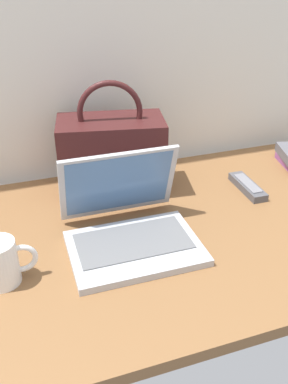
% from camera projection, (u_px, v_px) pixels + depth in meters
% --- Properties ---
extents(desk, '(1.60, 0.76, 0.03)m').
position_uv_depth(desk, '(160.00, 234.00, 1.08)').
color(desk, brown).
rests_on(desk, ground).
extents(laptop, '(0.31, 0.29, 0.21)m').
position_uv_depth(laptop, '(129.00, 225.00, 1.01)').
color(laptop, '#B2B5BA').
rests_on(laptop, desk).
extents(coffee_mug, '(0.12, 0.08, 0.10)m').
position_uv_depth(coffee_mug, '(1.00, 262.00, 0.88)').
color(coffee_mug, white).
rests_on(coffee_mug, desk).
extents(remote_control_far, '(0.05, 0.16, 0.02)m').
position_uv_depth(remote_control_far, '(247.00, 186.00, 1.25)').
color(remote_control_far, '#4C4C51').
rests_on(remote_control_far, desk).
extents(handbag, '(0.33, 0.22, 0.33)m').
position_uv_depth(handbag, '(112.00, 154.00, 1.20)').
color(handbag, '#3F1919').
rests_on(handbag, desk).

